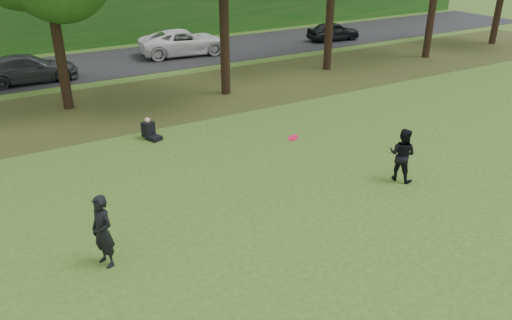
{
  "coord_description": "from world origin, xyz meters",
  "views": [
    {
      "loc": [
        -6.4,
        -8.43,
        7.29
      ],
      "look_at": [
        0.04,
        2.62,
        1.3
      ],
      "focal_mm": 35.0,
      "sensor_mm": 36.0,
      "label": 1
    }
  ],
  "objects_px": {
    "player_left": "(103,231)",
    "seated_person": "(150,131)",
    "player_right": "(402,155)",
    "frisbee": "(293,138)"
  },
  "relations": [
    {
      "from": "player_left",
      "to": "seated_person",
      "type": "bearing_deg",
      "value": 132.0
    },
    {
      "from": "player_left",
      "to": "seated_person",
      "type": "height_order",
      "value": "player_left"
    },
    {
      "from": "player_left",
      "to": "frisbee",
      "type": "relative_size",
      "value": 5.96
    },
    {
      "from": "player_left",
      "to": "seated_person",
      "type": "relative_size",
      "value": 2.19
    },
    {
      "from": "player_left",
      "to": "player_right",
      "type": "relative_size",
      "value": 1.05
    },
    {
      "from": "player_left",
      "to": "frisbee",
      "type": "bearing_deg",
      "value": 67.4
    },
    {
      "from": "player_right",
      "to": "player_left",
      "type": "bearing_deg",
      "value": 64.75
    },
    {
      "from": "frisbee",
      "to": "player_right",
      "type": "bearing_deg",
      "value": -2.18
    },
    {
      "from": "player_left",
      "to": "player_right",
      "type": "height_order",
      "value": "player_left"
    },
    {
      "from": "player_right",
      "to": "seated_person",
      "type": "xyz_separation_m",
      "value": [
        -5.7,
        7.23,
        -0.55
      ]
    }
  ]
}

